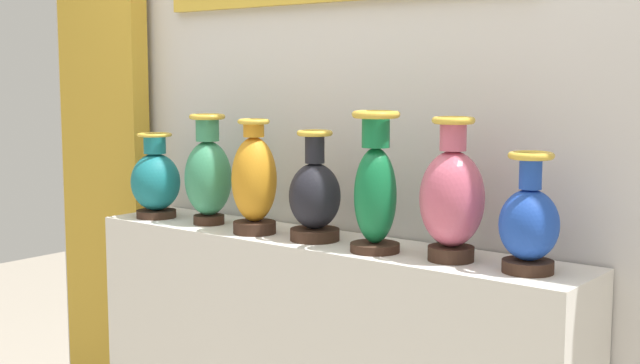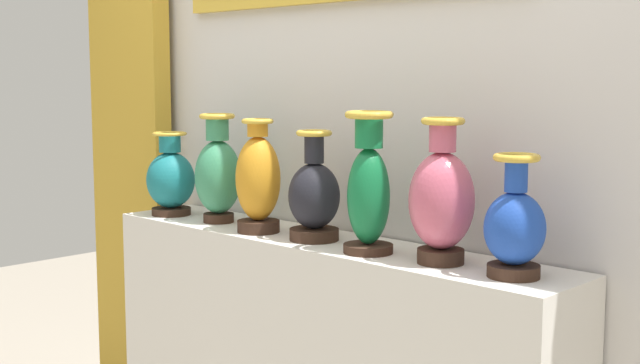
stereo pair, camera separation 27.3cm
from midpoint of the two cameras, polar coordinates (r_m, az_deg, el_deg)
The scene contains 9 objects.
back_wall at distance 2.88m, azimuth -0.02°, elevation 5.26°, with size 3.32×0.14×2.82m.
curtain_gold at distance 3.72m, azimuth -16.34°, elevation 2.05°, with size 0.49×0.08×2.45m, color gold.
vase_teal at distance 3.24m, azimuth -13.39°, elevation 0.05°, with size 0.18×0.18×0.32m.
vase_jade at distance 3.05m, azimuth -10.09°, elevation 0.47°, with size 0.17×0.17×0.39m.
vase_amber at distance 2.85m, azimuth -7.19°, elevation 0.02°, with size 0.15×0.15×0.39m.
vase_onyx at distance 2.71m, azimuth -3.20°, elevation -1.01°, with size 0.17×0.17×0.36m.
vase_emerald at distance 2.52m, azimuth 0.67°, elevation -0.41°, with size 0.15×0.15×0.42m.
vase_rose at distance 2.41m, azimuth 5.70°, elevation -1.07°, with size 0.19×0.19×0.41m.
vase_sapphire at distance 2.30m, azimuth 10.63°, elevation -2.77°, with size 0.16×0.16×0.33m.
Camera 1 is at (1.69, -2.12, 1.53)m, focal length 47.56 mm.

